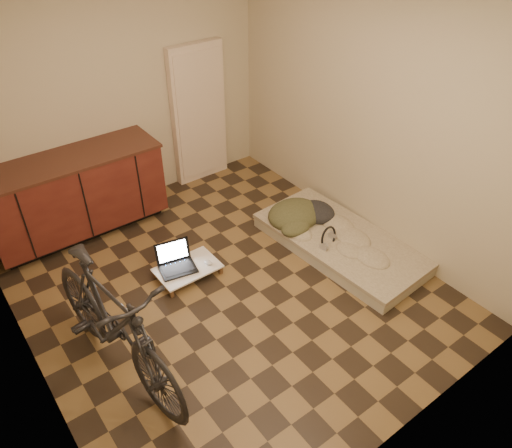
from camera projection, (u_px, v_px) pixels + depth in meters
room_shell at (220, 170)px, 4.06m from camera, size 3.50×4.00×2.60m
cabinets at (76, 195)px, 5.29m from camera, size 1.84×0.62×0.91m
appliance_panel at (199, 114)px, 6.04m from camera, size 0.70×0.10×1.70m
bicycle at (112, 318)px, 3.70m from camera, size 0.76×1.87×1.18m
futon at (340, 243)px, 5.26m from camera, size 0.99×1.88×0.16m
clothing_pile at (301, 208)px, 5.41m from camera, size 0.68×0.58×0.26m
headphones at (329, 237)px, 5.07m from camera, size 0.31×0.29×0.18m
lap_desk at (188, 268)px, 4.91m from camera, size 0.61×0.40×0.10m
laptop at (176, 263)px, 4.88m from camera, size 0.40×0.37×0.24m
mouse at (208, 263)px, 4.93m from camera, size 0.08×0.11×0.03m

